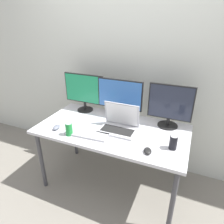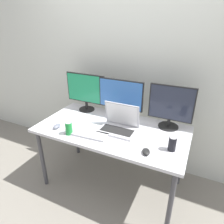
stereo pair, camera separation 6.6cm
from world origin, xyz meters
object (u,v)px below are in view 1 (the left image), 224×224
(monitor_right, at_px, (170,105))
(keyboard_main, at_px, (87,134))
(mouse_by_keyboard, at_px, (148,151))
(soda_can_by_laptop, at_px, (69,129))
(monitor_left, at_px, (84,91))
(laptop_silver, at_px, (119,124))
(mouse_by_laptop, at_px, (56,127))
(work_desk, at_px, (112,134))
(soda_can_near_keyboard, at_px, (173,142))
(monitor_center, at_px, (120,97))

(monitor_right, bearing_deg, keyboard_main, -144.51)
(mouse_by_keyboard, relative_size, soda_can_by_laptop, 0.76)
(monitor_left, distance_m, soda_can_by_laptop, 0.60)
(laptop_silver, bearing_deg, mouse_by_laptop, -157.55)
(mouse_by_keyboard, bearing_deg, monitor_right, 61.86)
(monitor_left, xyz_separation_m, soda_can_by_laptop, (0.15, -0.55, -0.18))
(monitor_right, bearing_deg, work_desk, -152.38)
(work_desk, height_order, monitor_left, monitor_left)
(monitor_left, relative_size, mouse_by_laptop, 4.83)
(monitor_left, distance_m, monitor_right, 0.98)
(work_desk, xyz_separation_m, soda_can_by_laptop, (-0.32, -0.28, 0.13))
(monitor_left, xyz_separation_m, mouse_by_keyboard, (0.90, -0.53, -0.23))
(work_desk, distance_m, keyboard_main, 0.28)
(monitor_left, distance_m, mouse_by_laptop, 0.56)
(soda_can_near_keyboard, bearing_deg, mouse_by_keyboard, -143.17)
(soda_can_near_keyboard, bearing_deg, work_desk, 168.84)
(monitor_right, distance_m, keyboard_main, 0.86)
(monitor_center, distance_m, keyboard_main, 0.55)
(monitor_left, height_order, mouse_by_laptop, monitor_left)
(soda_can_near_keyboard, bearing_deg, monitor_center, 148.97)
(monitor_center, relative_size, laptop_silver, 1.40)
(mouse_by_laptop, xyz_separation_m, soda_can_by_laptop, (0.18, -0.04, 0.04))
(monitor_right, distance_m, mouse_by_keyboard, 0.57)
(mouse_by_laptop, distance_m, soda_can_near_keyboard, 1.12)
(laptop_silver, distance_m, keyboard_main, 0.33)
(work_desk, distance_m, monitor_center, 0.40)
(work_desk, height_order, mouse_by_keyboard, mouse_by_keyboard)
(work_desk, bearing_deg, keyboard_main, -127.88)
(keyboard_main, bearing_deg, monitor_right, 31.69)
(work_desk, bearing_deg, soda_can_by_laptop, -139.22)
(laptop_silver, bearing_deg, monitor_center, 111.23)
(monitor_left, relative_size, keyboard_main, 1.18)
(monitor_right, xyz_separation_m, soda_can_by_laptop, (-0.83, -0.54, -0.17))
(monitor_center, xyz_separation_m, soda_can_near_keyboard, (0.63, -0.38, -0.18))
(work_desk, distance_m, mouse_by_laptop, 0.56)
(soda_can_by_laptop, bearing_deg, keyboard_main, 21.71)
(mouse_by_laptop, bearing_deg, monitor_left, 80.27)
(laptop_silver, height_order, soda_can_by_laptop, laptop_silver)
(monitor_center, xyz_separation_m, monitor_right, (0.53, 0.01, -0.01))
(monitor_right, distance_m, soda_can_by_laptop, 1.01)
(monitor_left, height_order, monitor_right, monitor_left)
(monitor_right, height_order, mouse_by_laptop, monitor_right)
(monitor_center, relative_size, monitor_right, 1.14)
(mouse_by_keyboard, xyz_separation_m, soda_can_near_keyboard, (0.18, 0.14, 0.05))
(work_desk, height_order, laptop_silver, laptop_silver)
(laptop_silver, bearing_deg, soda_can_by_laptop, -144.77)
(monitor_right, bearing_deg, mouse_by_keyboard, -98.46)
(monitor_left, distance_m, mouse_by_keyboard, 1.07)
(monitor_center, xyz_separation_m, soda_can_by_laptop, (-0.30, -0.54, -0.18))
(keyboard_main, bearing_deg, laptop_silver, 38.14)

